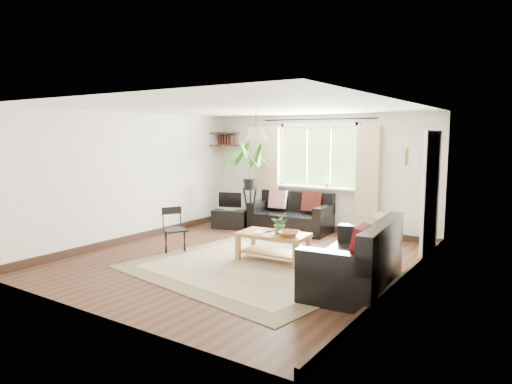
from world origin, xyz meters
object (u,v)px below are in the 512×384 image
Objects in this scene: tv_stand at (230,219)px; sofa_right at (354,256)px; coffee_table at (273,247)px; folding_chair at (175,231)px; palm_stand at (250,185)px; sofa_back at (291,213)px.

sofa_right is at bearing -47.64° from tv_stand.
coffee_table is 1.71m from folding_chair.
tv_stand is at bearing -147.98° from palm_stand.
palm_stand is at bearing -172.65° from sofa_back.
sofa_right is 4.23m from tv_stand.
tv_stand is (-3.62, 2.18, -0.23)m from sofa_right.
coffee_table is (-1.54, 0.50, -0.20)m from sofa_right.
coffee_table is 1.49× the size of tv_stand.
tv_stand is at bearing -126.56° from sofa_right.
palm_stand is 2.46m from folding_chair.
tv_stand is 0.85m from palm_stand.
sofa_back is 2.24m from coffee_table.
sofa_back is 2.21× the size of tv_stand.
palm_stand reaches higher than sofa_right.
sofa_back is 1.06m from palm_stand.
sofa_right is at bearing -60.53° from folding_chair.
folding_chair is at bearing -87.69° from palm_stand.
sofa_back reaches higher than tv_stand.
sofa_back is at bearing -142.90° from sofa_right.
folding_chair is (0.10, -2.39, -0.56)m from palm_stand.
sofa_right reaches higher than tv_stand.
palm_stand is (-0.89, -0.18, 0.55)m from sofa_back.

